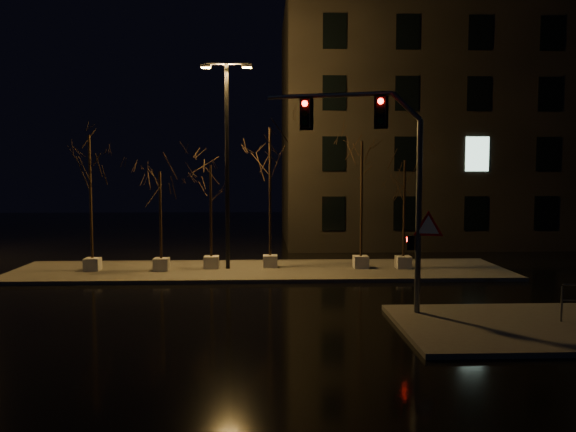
{
  "coord_description": "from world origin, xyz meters",
  "views": [
    {
      "loc": [
        0.2,
        -18.88,
        4.44
      ],
      "look_at": [
        1.08,
        2.51,
        2.8
      ],
      "focal_mm": 35.0,
      "sensor_mm": 36.0,
      "label": 1
    }
  ],
  "objects": [
    {
      "name": "sidewalk_corner",
      "position": [
        7.5,
        -3.5,
        0.07
      ],
      "size": [
        7.0,
        5.0,
        0.15
      ],
      "primitive_type": "cube",
      "color": "#4A4742",
      "rests_on": "ground"
    },
    {
      "name": "tree_3",
      "position": [
        0.43,
        6.5,
        5.08
      ],
      "size": [
        1.8,
        1.8,
        6.5
      ],
      "color": "beige",
      "rests_on": "median"
    },
    {
      "name": "median",
      "position": [
        0.0,
        6.0,
        0.07
      ],
      "size": [
        22.0,
        5.0,
        0.15
      ],
      "primitive_type": "cube",
      "color": "#4A4742",
      "rests_on": "ground"
    },
    {
      "name": "tree_4",
      "position": [
        4.53,
        6.12,
        4.6
      ],
      "size": [
        1.8,
        1.8,
        5.87
      ],
      "color": "beige",
      "rests_on": "median"
    },
    {
      "name": "tree_1",
      "position": [
        -4.38,
        5.83,
        3.55
      ],
      "size": [
        1.8,
        1.8,
        4.48
      ],
      "color": "beige",
      "rests_on": "median"
    },
    {
      "name": "tree_2",
      "position": [
        -2.23,
        6.32,
        3.78
      ],
      "size": [
        1.8,
        1.8,
        4.78
      ],
      "color": "beige",
      "rests_on": "median"
    },
    {
      "name": "streetlight_main",
      "position": [
        -1.48,
        6.22,
        5.41
      ],
      "size": [
        2.28,
        0.42,
        9.12
      ],
      "rotation": [
        0.0,
        0.0,
        -0.07
      ],
      "color": "black",
      "rests_on": "median"
    },
    {
      "name": "building",
      "position": [
        14.0,
        18.0,
        7.5
      ],
      "size": [
        25.0,
        12.0,
        15.0
      ],
      "primitive_type": "cube",
      "color": "black",
      "rests_on": "ground"
    },
    {
      "name": "traffic_signal_mast",
      "position": [
        3.82,
        -1.72,
        4.6
      ],
      "size": [
        5.34,
        1.69,
        6.78
      ],
      "rotation": [
        0.0,
        0.0,
        -0.28
      ],
      "color": "#56595E",
      "rests_on": "sidewalk_corner"
    },
    {
      "name": "tree_0",
      "position": [
        -7.42,
        5.95,
        4.78
      ],
      "size": [
        1.8,
        1.8,
        6.1
      ],
      "color": "beige",
      "rests_on": "median"
    },
    {
      "name": "ground",
      "position": [
        0.0,
        0.0,
        0.0
      ],
      "size": [
        90.0,
        90.0,
        0.0
      ],
      "primitive_type": "plane",
      "color": "black",
      "rests_on": "ground"
    },
    {
      "name": "tree_5",
      "position": [
        6.44,
        5.97,
        3.93
      ],
      "size": [
        1.8,
        1.8,
        4.98
      ],
      "color": "beige",
      "rests_on": "median"
    }
  ]
}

